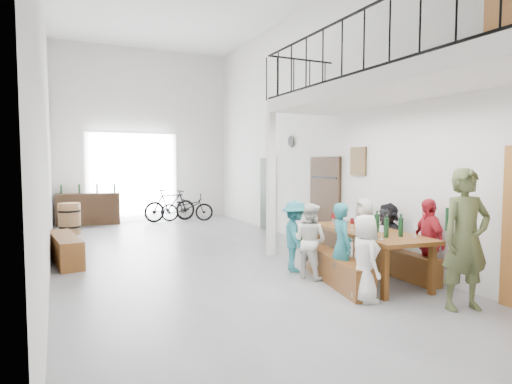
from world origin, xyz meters
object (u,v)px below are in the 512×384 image
tasting_table (369,236)px  side_bench (65,249)px  host_standing (466,239)px  serving_counter (89,209)px  oak_barrel (70,219)px  bench_inner (336,269)px  bicycle_near (187,208)px

tasting_table → side_bench: tasting_table is taller
side_bench → host_standing: bearing=-47.4°
serving_counter → oak_barrel: bearing=-101.7°
bench_inner → host_standing: 1.95m
tasting_table → bench_inner: 0.79m
oak_barrel → bicycle_near: size_ratio=0.50×
tasting_table → side_bench: (-4.41, 3.33, -0.45)m
oak_barrel → serving_counter: bearing=70.8°
tasting_table → oak_barrel: 7.95m
bicycle_near → serving_counter: bearing=97.7°
tasting_table → host_standing: host_standing is taller
bench_inner → side_bench: bearing=150.4°
bench_inner → host_standing: host_standing is taller
serving_counter → bicycle_near: bearing=-2.6°
bench_inner → bicycle_near: bearing=102.7°
serving_counter → bicycle_near: serving_counter is taller
host_standing → side_bench: bearing=146.0°
tasting_table → bicycle_near: bicycle_near is taller
serving_counter → host_standing: bearing=-61.7°
oak_barrel → bicycle_near: (3.47, 1.15, 0.02)m
serving_counter → host_standing: (3.83, -10.02, 0.43)m
tasting_table → bicycle_near: bearing=102.3°
bench_inner → serving_counter: size_ratio=1.08×
bench_inner → bicycle_near: (-0.13, 7.86, 0.21)m
bicycle_near → host_standing: bearing=-156.7°
tasting_table → oak_barrel: oak_barrel is taller
side_bench → serving_counter: (0.75, 5.05, 0.22)m
bench_inner → host_standing: bearing=-52.4°
host_standing → serving_counter: bearing=124.3°
tasting_table → host_standing: (0.17, -1.64, 0.20)m
bench_inner → bicycle_near: 7.87m
oak_barrel → host_standing: 9.46m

